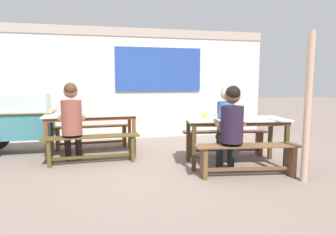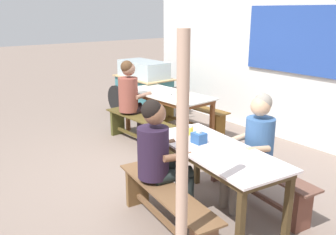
% 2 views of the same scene
% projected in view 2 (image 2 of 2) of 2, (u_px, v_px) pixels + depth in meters
% --- Properties ---
extents(ground_plane, '(40.00, 40.00, 0.00)m').
position_uv_depth(ground_plane, '(155.00, 173.00, 4.93)').
color(ground_plane, '#7C6A5F').
extents(backdrop_wall, '(6.30, 0.23, 2.64)m').
position_uv_depth(backdrop_wall, '(281.00, 56.00, 6.05)').
color(backdrop_wall, silver).
rests_on(backdrop_wall, ground_plane).
extents(dining_table_far, '(1.69, 0.84, 0.77)m').
position_uv_depth(dining_table_far, '(168.00, 98.00, 6.16)').
color(dining_table_far, silver).
rests_on(dining_table_far, ground_plane).
extents(dining_table_near, '(1.69, 0.89, 0.77)m').
position_uv_depth(dining_table_near, '(216.00, 156.00, 3.71)').
color(dining_table_near, silver).
rests_on(dining_table_near, ground_plane).
extents(bench_far_back, '(1.59, 0.37, 0.46)m').
position_uv_depth(bench_far_back, '(192.00, 114.00, 6.65)').
color(bench_far_back, brown).
rests_on(bench_far_back, ground_plane).
extents(bench_far_front, '(1.59, 0.39, 0.46)m').
position_uv_depth(bench_far_front, '(140.00, 127.00, 5.90)').
color(bench_far_front, '#50411D').
rests_on(bench_far_front, ground_plane).
extents(bench_near_back, '(1.58, 0.46, 0.46)m').
position_uv_depth(bench_near_back, '(256.00, 178.00, 4.11)').
color(bench_near_back, brown).
rests_on(bench_near_back, ground_plane).
extents(bench_near_front, '(1.54, 0.49, 0.46)m').
position_uv_depth(bench_near_front, '(166.00, 205.00, 3.54)').
color(bench_near_front, brown).
rests_on(bench_near_front, ground_plane).
extents(food_cart, '(1.66, 0.76, 1.14)m').
position_uv_depth(food_cart, '(143.00, 83.00, 7.48)').
color(food_cart, teal).
rests_on(food_cart, ground_plane).
extents(person_left_back_turned, '(0.46, 0.53, 1.35)m').
position_uv_depth(person_left_back_turned, '(131.00, 95.00, 6.03)').
color(person_left_back_turned, black).
rests_on(person_left_back_turned, ground_plane).
extents(person_right_near_table, '(0.47, 0.60, 1.28)m').
position_uv_depth(person_right_near_table, '(254.00, 143.00, 3.95)').
color(person_right_near_table, '#6A5D54').
rests_on(person_right_near_table, ground_plane).
extents(person_near_front, '(0.47, 0.59, 1.30)m').
position_uv_depth(person_near_front, '(160.00, 152.00, 3.64)').
color(person_near_front, black).
rests_on(person_near_front, ground_plane).
extents(tissue_box, '(0.14, 0.12, 0.14)m').
position_uv_depth(tissue_box, '(199.00, 138.00, 3.83)').
color(tissue_box, '#2C5795').
rests_on(tissue_box, dining_table_near).
extents(condiment_jar, '(0.10, 0.10, 0.10)m').
position_uv_depth(condiment_jar, '(189.00, 130.00, 4.10)').
color(condiment_jar, yellow).
rests_on(condiment_jar, dining_table_near).
extents(soup_bowl, '(0.17, 0.17, 0.04)m').
position_uv_depth(soup_bowl, '(167.00, 94.00, 6.00)').
color(soup_bowl, silver).
rests_on(soup_bowl, dining_table_far).
extents(wooden_support_post, '(0.09, 0.09, 2.01)m').
position_uv_depth(wooden_support_post, '(182.00, 170.00, 2.63)').
color(wooden_support_post, tan).
rests_on(wooden_support_post, ground_plane).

